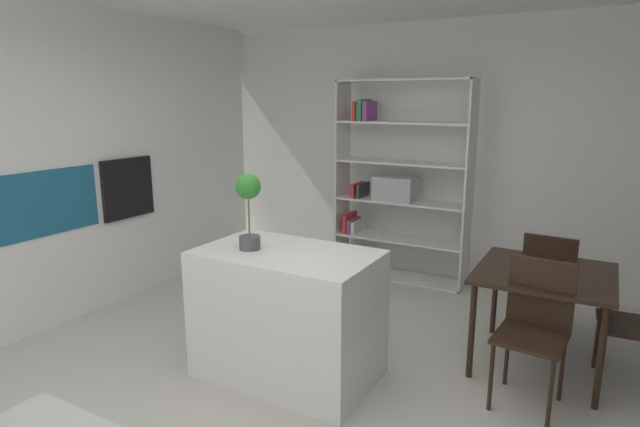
# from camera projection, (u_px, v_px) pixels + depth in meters

# --- Properties ---
(ground_plane) EXTENTS (8.55, 8.55, 0.00)m
(ground_plane) POSITION_uv_depth(u_px,v_px,m) (294.00, 393.00, 3.52)
(ground_plane) COLOR beige
(back_partition) EXTENTS (6.23, 0.06, 2.78)m
(back_partition) POSITION_uv_depth(u_px,v_px,m) (432.00, 152.00, 5.69)
(back_partition) COLOR white
(back_partition) RESTS_ON ground_plane
(tall_cabinet_run_left) EXTENTS (0.65, 5.29, 2.78)m
(tall_cabinet_run_left) POSITION_uv_depth(u_px,v_px,m) (28.00, 166.00, 4.52)
(tall_cabinet_run_left) COLOR white
(tall_cabinet_run_left) RESTS_ON ground_plane
(cabinet_niche_splashback) EXTENTS (0.01, 1.11, 0.56)m
(cabinet_niche_splashback) POSITION_uv_depth(u_px,v_px,m) (38.00, 205.00, 4.29)
(cabinet_niche_splashback) COLOR #1E6084
(cabinet_niche_splashback) RESTS_ON ground_plane
(built_in_oven) EXTENTS (0.06, 0.59, 0.59)m
(built_in_oven) POSITION_uv_depth(u_px,v_px,m) (128.00, 188.00, 5.06)
(built_in_oven) COLOR black
(built_in_oven) RESTS_ON ground_plane
(kitchen_island) EXTENTS (1.24, 0.76, 0.93)m
(kitchen_island) POSITION_uv_depth(u_px,v_px,m) (288.00, 314.00, 3.67)
(kitchen_island) COLOR white
(kitchen_island) RESTS_ON ground_plane
(potted_plant_on_island) EXTENTS (0.18, 0.18, 0.54)m
(potted_plant_on_island) POSITION_uv_depth(u_px,v_px,m) (249.00, 202.00, 3.56)
(potted_plant_on_island) COLOR #4C4C51
(potted_plant_on_island) RESTS_ON kitchen_island
(open_bookshelf) EXTENTS (1.46, 0.36, 2.17)m
(open_bookshelf) POSITION_uv_depth(u_px,v_px,m) (393.00, 186.00, 5.63)
(open_bookshelf) COLOR white
(open_bookshelf) RESTS_ON ground_plane
(dining_table) EXTENTS (0.93, 0.95, 0.74)m
(dining_table) POSITION_uv_depth(u_px,v_px,m) (544.00, 282.00, 3.75)
(dining_table) COLOR black
(dining_table) RESTS_ON ground_plane
(dining_chair_far) EXTENTS (0.43, 0.45, 0.91)m
(dining_chair_far) POSITION_uv_depth(u_px,v_px,m) (549.00, 277.00, 4.21)
(dining_chair_far) COLOR black
(dining_chair_far) RESTS_ON ground_plane
(dining_chair_near) EXTENTS (0.45, 0.47, 0.95)m
(dining_chair_near) POSITION_uv_depth(u_px,v_px,m) (535.00, 320.00, 3.35)
(dining_chair_near) COLOR black
(dining_chair_near) RESTS_ON ground_plane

